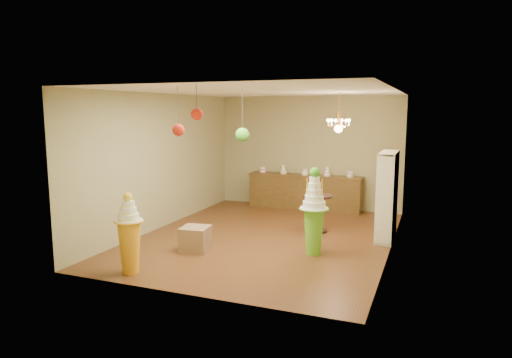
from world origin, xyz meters
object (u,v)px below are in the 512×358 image
(pedestal_green, at_px, (314,219))
(round_table, at_px, (318,208))
(pedestal_orange, at_px, (130,240))
(sideboard, at_px, (305,191))

(pedestal_green, height_order, round_table, pedestal_green)
(pedestal_green, distance_m, pedestal_orange, 3.25)
(sideboard, bearing_deg, round_table, -67.59)
(pedestal_orange, bearing_deg, pedestal_green, 38.73)
(pedestal_green, bearing_deg, sideboard, 107.86)
(pedestal_green, xyz_separation_m, sideboard, (-1.20, 3.74, -0.19))
(pedestal_orange, xyz_separation_m, round_table, (2.22, 3.62, -0.03))
(pedestal_orange, bearing_deg, round_table, 58.46)
(round_table, bearing_deg, pedestal_orange, -121.54)
(pedestal_green, distance_m, sideboard, 3.93)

